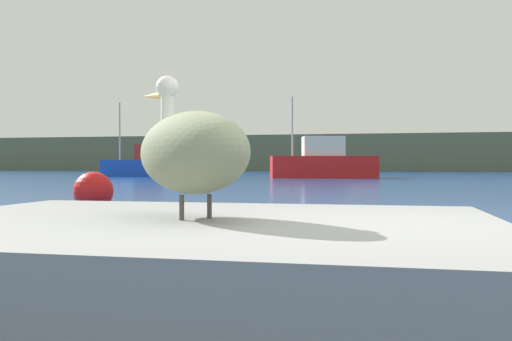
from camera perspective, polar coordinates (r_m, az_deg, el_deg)
ground_plane at (r=3.24m, az=15.31°, el=-15.39°), size 260.00×260.00×0.00m
hillside_backdrop at (r=80.88m, az=12.27°, el=1.78°), size 140.00×11.55×5.12m
pier_dock at (r=3.45m, az=-6.71°, el=-9.62°), size 3.74×2.79×0.56m
pelican at (r=3.41m, az=-6.80°, el=1.99°), size 1.19×1.20×0.94m
fishing_boat_blue at (r=42.39m, az=-11.73°, el=0.56°), size 6.03×2.23×5.67m
fishing_boat_red at (r=37.51m, az=7.06°, el=0.83°), size 7.48×3.96×5.54m
mooring_buoy at (r=10.95m, az=-16.65°, el=-2.10°), size 0.76×0.76×0.76m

